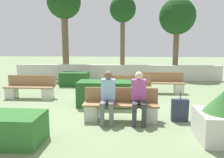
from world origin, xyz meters
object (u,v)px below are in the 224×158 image
object	(u,v)px
bench_left_side	(160,85)
planter_corner_left	(222,118)
person_seated_man	(108,94)
bench_back	(30,90)
person_seated_woman	(139,95)
bench_right_side	(128,90)
tree_center_right	(177,18)
tree_center_left	(123,12)
bench_front	(121,108)
suitcase	(180,110)
tree_leftmost	(64,5)

from	to	relation	value
bench_left_side	planter_corner_left	world-z (taller)	planter_corner_left
person_seated_man	planter_corner_left	xyz separation A→B (m)	(2.55, -0.99, -0.25)
bench_back	person_seated_woman	size ratio (longest dim) A/B	1.40
bench_right_side	tree_center_right	bearing A→B (deg)	61.67
bench_left_side	tree_center_left	world-z (taller)	tree_center_left
planter_corner_left	tree_center_left	size ratio (longest dim) A/B	0.22
bench_left_side	bench_right_side	size ratio (longest dim) A/B	1.10
bench_left_side	bench_back	distance (m)	5.32
bench_front	suitcase	xyz separation A→B (m)	(1.60, 0.04, -0.04)
person_seated_woman	planter_corner_left	xyz separation A→B (m)	(1.74, -0.99, -0.25)
planter_corner_left	bench_left_side	bearing A→B (deg)	97.82
bench_front	tree_center_left	world-z (taller)	tree_center_left
suitcase	tree_center_left	xyz separation A→B (m)	(-1.78, 8.42, 3.80)
bench_front	tree_leftmost	world-z (taller)	tree_leftmost
suitcase	person_seated_woman	bearing A→B (deg)	-170.82
person_seated_man	tree_leftmost	distance (m)	9.80
bench_right_side	person_seated_woman	xyz separation A→B (m)	(0.29, -2.65, 0.42)
tree_center_left	bench_front	bearing A→B (deg)	-88.74
bench_left_side	bench_right_side	bearing A→B (deg)	-146.94
tree_leftmost	person_seated_woman	bearing A→B (deg)	-62.48
person_seated_man	tree_center_right	bearing A→B (deg)	67.82
person_seated_man	tree_center_left	size ratio (longest dim) A/B	0.27
person_seated_man	bench_left_side	bearing A→B (deg)	62.44
person_seated_woman	tree_center_left	size ratio (longest dim) A/B	0.27
bench_front	person_seated_woman	bearing A→B (deg)	-16.45
planter_corner_left	bench_back	bearing A→B (deg)	150.06
planter_corner_left	tree_center_right	size ratio (longest dim) A/B	0.23
bench_left_side	tree_center_left	bearing A→B (deg)	106.35
bench_back	tree_leftmost	world-z (taller)	tree_leftmost
planter_corner_left	suitcase	bearing A→B (deg)	117.98
bench_left_side	planter_corner_left	size ratio (longest dim) A/B	1.79
bench_front	tree_center_right	world-z (taller)	tree_center_right
bench_left_side	tree_center_left	xyz separation A→B (m)	(-1.76, 4.94, 3.76)
bench_left_side	planter_corner_left	bearing A→B (deg)	-85.49
person_seated_man	tree_center_left	xyz separation A→B (m)	(0.15, 8.60, 3.35)
bench_front	tree_center_right	distance (m)	9.78
person_seated_woman	tree_leftmost	size ratio (longest dim) A/B	0.24
bench_right_side	tree_leftmost	world-z (taller)	tree_leftmost
bench_back	planter_corner_left	bearing A→B (deg)	-31.35
tree_leftmost	bench_right_side	bearing A→B (deg)	-54.52
bench_right_side	tree_center_left	world-z (taller)	tree_center_left
bench_left_side	suitcase	distance (m)	3.49
person_seated_woman	bench_right_side	bearing A→B (deg)	96.19
bench_front	planter_corner_left	world-z (taller)	planter_corner_left
tree_leftmost	tree_center_left	xyz separation A→B (m)	(3.68, 0.26, -0.41)
bench_front	planter_corner_left	size ratio (longest dim) A/B	1.84
bench_right_side	tree_leftmost	xyz separation A→B (m)	(-4.06, 5.69, 4.17)
tree_center_right	tree_leftmost	bearing A→B (deg)	-176.82
bench_front	suitcase	distance (m)	1.60
bench_right_side	planter_corner_left	bearing A→B (deg)	-62.75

